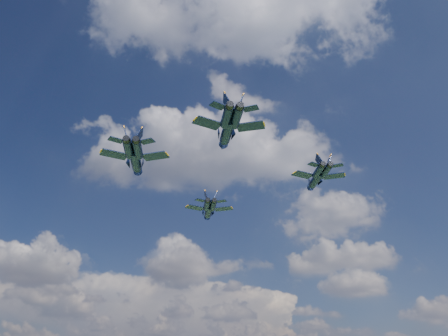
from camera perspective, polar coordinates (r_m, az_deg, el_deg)
jet_lead at (r=104.42m, az=-2.05°, el=-5.68°), size 11.00×14.67×3.45m
jet_left at (r=87.55m, az=-11.43°, el=0.87°), size 13.06×17.32×4.08m
jet_right at (r=90.23m, az=11.85°, el=-1.51°), size 10.72×14.22×3.35m
jet_slot at (r=70.54m, az=0.38°, el=4.72°), size 11.27×15.15×3.57m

